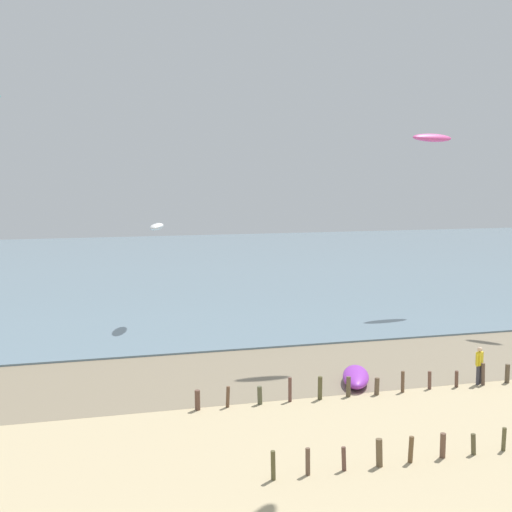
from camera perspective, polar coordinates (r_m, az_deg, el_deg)
wet_sand_strip at (r=33.30m, az=-7.20°, el=-9.88°), size 120.00×8.61×0.01m
sea at (r=71.67m, az=-11.79°, el=-1.00°), size 160.00×70.00×0.10m
groyne_far at (r=31.42m, az=10.36°, el=-10.13°), size 17.12×0.37×1.03m
person_nearest_camera at (r=33.67m, az=17.63°, el=-8.35°), size 0.49×0.38×1.71m
grounded_kite at (r=32.64m, az=8.08°, el=-9.65°), size 2.33×3.46×0.65m
kite_aloft_4 at (r=50.41m, az=14.08°, el=9.27°), size 3.25×1.50×0.81m
kite_aloft_5 at (r=44.21m, az=-8.04°, el=2.37°), size 1.50×2.69×0.54m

